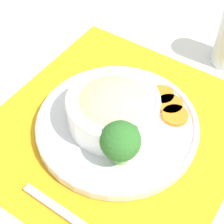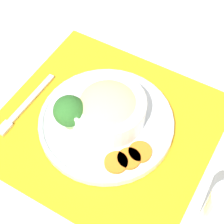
# 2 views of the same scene
# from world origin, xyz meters

# --- Properties ---
(ground_plane) EXTENTS (4.00, 4.00, 0.00)m
(ground_plane) POSITION_xyz_m (0.00, 0.00, 0.00)
(ground_plane) COLOR white
(placemat) EXTENTS (0.47, 0.46, 0.00)m
(placemat) POSITION_xyz_m (0.00, 0.00, 0.00)
(placemat) COLOR orange
(placemat) RESTS_ON ground_plane
(plate) EXTENTS (0.28, 0.28, 0.02)m
(plate) POSITION_xyz_m (0.00, 0.00, 0.02)
(plate) COLOR silver
(plate) RESTS_ON placemat
(bowl) EXTENTS (0.15, 0.15, 0.07)m
(bowl) POSITION_xyz_m (-0.00, -0.01, 0.05)
(bowl) COLOR white
(bowl) RESTS_ON plate
(broccoli_floret) EXTENTS (0.06, 0.06, 0.08)m
(broccoli_floret) POSITION_xyz_m (0.06, 0.04, 0.06)
(broccoli_floret) COLOR #84AD5B
(broccoli_floret) RESTS_ON plate
(carrot_slice_near) EXTENTS (0.05, 0.05, 0.01)m
(carrot_slice_near) POSITION_xyz_m (-0.06, 0.08, 0.02)
(carrot_slice_near) COLOR orange
(carrot_slice_near) RESTS_ON plate
(carrot_slice_middle) EXTENTS (0.05, 0.05, 0.01)m
(carrot_slice_middle) POSITION_xyz_m (-0.08, 0.06, 0.02)
(carrot_slice_middle) COLOR orange
(carrot_slice_middle) RESTS_ON plate
(carrot_slice_far) EXTENTS (0.05, 0.05, 0.01)m
(carrot_slice_far) POSITION_xyz_m (-0.09, 0.04, 0.02)
(carrot_slice_far) COLOR orange
(carrot_slice_far) RESTS_ON plate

